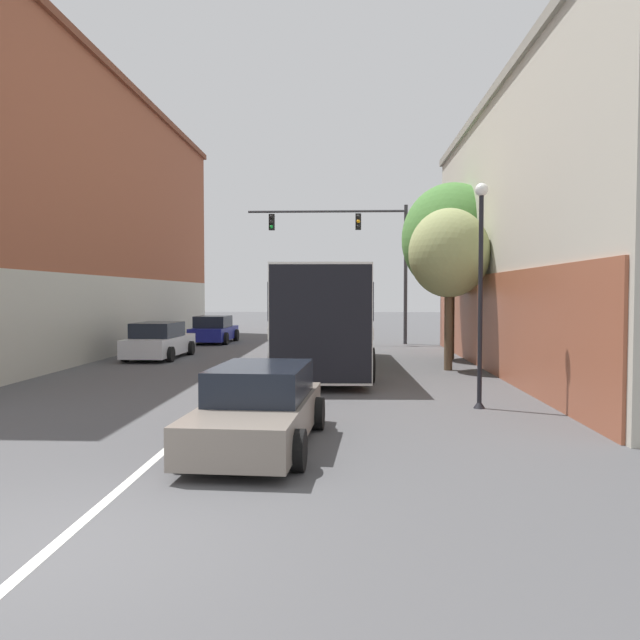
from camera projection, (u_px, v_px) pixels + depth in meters
ground_plane at (52, 548)px, 6.14m from camera, size 160.00×160.00×0.00m
lane_center_line at (260, 369)px, 20.75m from camera, size 0.14×41.28×0.01m
building_left_brick at (39, 216)px, 27.19m from camera, size 8.49×28.24×11.60m
building_right_storefront at (587, 229)px, 19.95m from camera, size 6.51×20.66×8.98m
bus at (323, 313)px, 20.83m from camera, size 3.16×11.02×3.30m
hatchback_foreground at (259, 408)px, 10.28m from camera, size 2.08×4.47×1.31m
parked_car_left_near at (159, 341)px, 24.21m from camera, size 2.01×4.40×1.41m
parked_car_left_mid at (214, 330)px, 31.86m from camera, size 2.05×4.15×1.39m
traffic_signal_gantry at (360, 244)px, 31.00m from camera, size 7.95×0.36×6.91m
street_lamp at (480, 288)px, 13.53m from camera, size 0.28×0.28×4.90m
street_tree_near at (449, 254)px, 20.30m from camera, size 2.64×2.37×5.29m
street_tree_far at (453, 239)px, 23.68m from camera, size 3.87×3.48×6.72m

